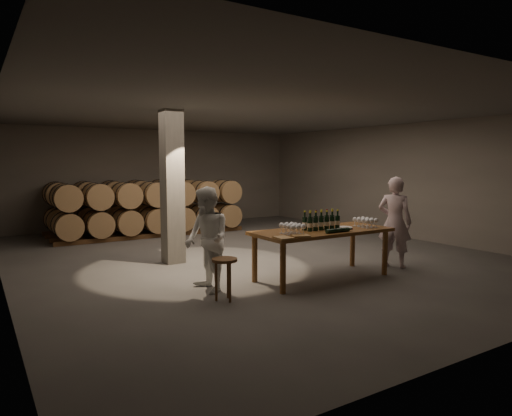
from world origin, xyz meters
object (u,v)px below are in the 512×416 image
bottle_cluster (321,222)px  stool (225,266)px  plate (344,227)px  tasting_table (322,235)px  notebook_near (300,236)px  person_man (395,222)px  person_woman (207,240)px

bottle_cluster → stool: bearing=-172.3°
plate → stool: plate is taller
plate → tasting_table: bearing=176.8°
tasting_table → stool: bearing=-173.3°
notebook_near → person_man: size_ratio=0.15×
tasting_table → stool: tasting_table is taller
stool → person_woman: size_ratio=0.38×
stool → person_woman: 0.68m
plate → person_man: bearing=-1.9°
stool → person_woman: person_woman is taller
notebook_near → stool: bearing=-170.1°
tasting_table → notebook_near: size_ratio=9.35×
tasting_table → plate: (0.51, -0.03, 0.11)m
person_man → person_woman: (-3.99, 0.42, -0.06)m
tasting_table → person_woman: 2.18m
person_man → person_woman: person_man is taller
tasting_table → person_man: 1.84m
bottle_cluster → person_man: 1.83m
notebook_near → stool: notebook_near is taller
bottle_cluster → stool: (-2.16, -0.29, -0.49)m
bottle_cluster → person_man: bearing=-3.5°
stool → tasting_table: bearing=6.7°
notebook_near → person_man: bearing=26.1°
notebook_near → plate: bearing=35.3°
notebook_near → person_woman: 1.53m
person_woman → person_man: bearing=85.2°
person_woman → plate: bearing=83.2°
stool → person_man: person_man is taller
bottle_cluster → plate: size_ratio=2.42×
notebook_near → stool: (-1.31, 0.19, -0.38)m
stool → person_woman: (-0.00, 0.60, 0.33)m
person_man → person_woman: bearing=56.3°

